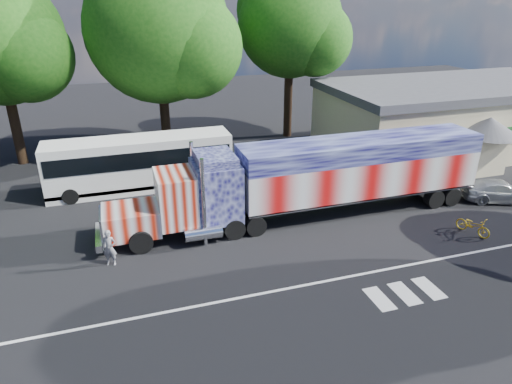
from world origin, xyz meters
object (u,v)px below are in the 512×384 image
object	(u,v)px
semi_truck	(317,177)
tree_n_mid	(161,31)
tree_ne_a	(292,25)
bicycle	(473,225)
woman	(109,248)
parked_car	(500,191)
coach_bus	(140,163)

from	to	relation	value
semi_truck	tree_n_mid	xyz separation A→B (m)	(-6.22, 13.35, 6.72)
tree_ne_a	bicycle	bearing A→B (deg)	-82.79
woman	bicycle	size ratio (longest dim) A/B	0.95
bicycle	parked_car	bearing A→B (deg)	13.41
semi_truck	parked_car	xyz separation A→B (m)	(11.30, -1.58, -1.70)
coach_bus	tree_ne_a	xyz separation A→B (m)	(13.25, 8.10, 7.40)
tree_ne_a	coach_bus	bearing A→B (deg)	-148.57
bicycle	tree_ne_a	bearing A→B (deg)	77.74
bicycle	semi_truck	bearing A→B (deg)	127.63
parked_car	tree_n_mid	size ratio (longest dim) A/B	0.31
coach_bus	tree_n_mid	size ratio (longest dim) A/B	0.80
woman	tree_n_mid	distance (m)	17.86
coach_bus	bicycle	size ratio (longest dim) A/B	6.23
parked_car	bicycle	distance (m)	5.28
woman	tree_n_mid	bearing A→B (deg)	90.23
woman	tree_ne_a	bearing A→B (deg)	65.43
woman	coach_bus	bearing A→B (deg)	93.97
semi_truck	tree_n_mid	size ratio (longest dim) A/B	1.50
woman	tree_ne_a	xyz separation A→B (m)	(15.42, 16.88, 8.25)
semi_truck	coach_bus	xyz separation A→B (m)	(-8.85, 7.01, -0.61)
woman	tree_n_mid	xyz separation A→B (m)	(4.81, 15.13, 8.18)
bicycle	coach_bus	bearing A→B (deg)	124.46
tree_n_mid	semi_truck	bearing A→B (deg)	-65.03
semi_truck	tree_ne_a	bearing A→B (deg)	73.78
coach_bus	tree_ne_a	size ratio (longest dim) A/B	0.85
parked_car	tree_ne_a	xyz separation A→B (m)	(-6.91, 16.68, 8.49)
woman	semi_truck	bearing A→B (deg)	27.00
woman	bicycle	xyz separation A→B (m)	(17.89, -2.67, -0.38)
coach_bus	tree_n_mid	xyz separation A→B (m)	(2.64, 6.35, 7.33)
parked_car	semi_truck	bearing A→B (deg)	104.37
semi_truck	coach_bus	size ratio (longest dim) A/B	1.87
semi_truck	tree_n_mid	distance (m)	16.19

